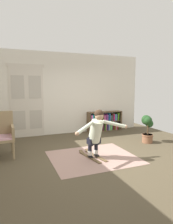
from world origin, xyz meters
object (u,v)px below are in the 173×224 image
Objects in this scene: potted_plant at (147,126)px; skis_pair at (92,156)px; bookshelf at (104,122)px; wicker_chair at (1,133)px; person_skier at (96,130)px.

potted_plant is 2.22m from skis_pair.
bookshelf is at bearing 105.06° from potted_plant.
person_skier is (2.08, -1.01, 0.11)m from wicker_chair.
skis_pair is 0.65× the size of person_skier.
person_skier reaches higher than potted_plant.
bookshelf is 0.98× the size of person_skier.
wicker_chair is 0.78× the size of person_skier.
skis_pair is at bearing -22.56° from wicker_chair.
skis_pair is (2.05, -0.85, -0.56)m from wicker_chair.
person_skier is (-1.55, -2.63, 0.34)m from bookshelf.
skis_pair is at bearing -122.63° from bookshelf.
person_skier is (-2.06, -0.73, 0.18)m from potted_plant.
wicker_chair reaches higher than bookshelf.
wicker_chair is 1.31× the size of potted_plant.
bookshelf is 3.07m from person_skier.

